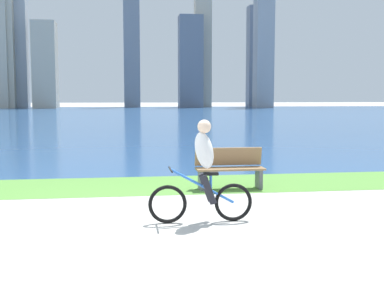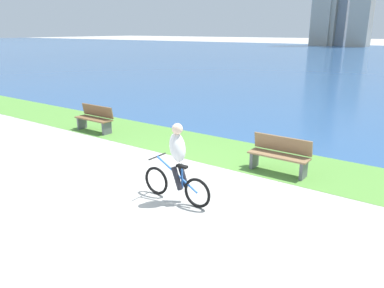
{
  "view_description": "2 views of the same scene",
  "coord_description": "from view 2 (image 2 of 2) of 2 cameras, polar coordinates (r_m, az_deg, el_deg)",
  "views": [
    {
      "loc": [
        -0.03,
        -8.02,
        2.03
      ],
      "look_at": [
        1.07,
        0.12,
        1.23
      ],
      "focal_mm": 45.91,
      "sensor_mm": 36.0,
      "label": 1
    },
    {
      "loc": [
        5.61,
        -5.92,
        3.42
      ],
      "look_at": [
        1.09,
        0.33,
        1.06
      ],
      "focal_mm": 35.11,
      "sensor_mm": 36.0,
      "label": 2
    }
  ],
  "objects": [
    {
      "name": "cyclist_lead",
      "position": [
        7.58,
        -2.27,
        -2.94
      ],
      "size": [
        1.7,
        0.52,
        1.66
      ],
      "color": "black",
      "rests_on": "ground"
    },
    {
      "name": "bench_near_path",
      "position": [
        13.49,
        -14.53,
        3.77
      ],
      "size": [
        1.5,
        0.47,
        0.9
      ],
      "color": "brown",
      "rests_on": "ground"
    },
    {
      "name": "grass_strip_bayside",
      "position": [
        11.14,
        3.77,
        -0.86
      ],
      "size": [
        120.0,
        2.41,
        0.01
      ],
      "primitive_type": "cube",
      "color": "#59933D",
      "rests_on": "ground"
    },
    {
      "name": "bench_far_along_path",
      "position": [
        9.51,
        13.15,
        -1.63
      ],
      "size": [
        1.5,
        0.47,
        0.9
      ],
      "color": "olive",
      "rests_on": "ground"
    },
    {
      "name": "ground_plane",
      "position": [
        8.84,
        -7.03,
        -5.85
      ],
      "size": [
        300.0,
        300.0,
        0.0
      ],
      "primitive_type": "plane",
      "color": "#B2AFA8"
    }
  ]
}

